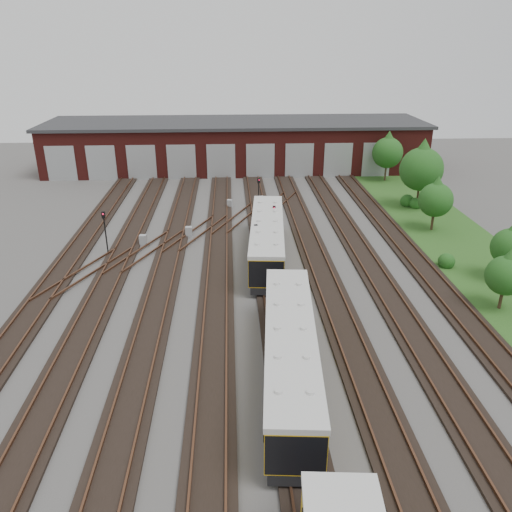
{
  "coord_description": "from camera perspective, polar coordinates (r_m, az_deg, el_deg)",
  "views": [
    {
      "loc": [
        -0.84,
        -29.01,
        16.53
      ],
      "look_at": [
        0.89,
        4.24,
        2.0
      ],
      "focal_mm": 35.0,
      "sensor_mm": 36.0,
      "label": 1
    }
  ],
  "objects": [
    {
      "name": "relay_cabinet_1",
      "position": [
        45.5,
        -7.69,
        2.73
      ],
      "size": [
        0.6,
        0.5,
        0.99
      ],
      "primitive_type": "cube",
      "rotation": [
        0.0,
        0.0,
        -0.0
      ],
      "color": "#95979A",
      "rests_on": "ground"
    },
    {
      "name": "bush_2",
      "position": [
        56.17,
        16.92,
        6.22
      ],
      "size": [
        1.47,
        1.47,
        1.47
      ],
      "primitive_type": "sphere",
      "color": "#1D4814",
      "rests_on": "ground"
    },
    {
      "name": "ground",
      "position": [
        33.39,
        -1.16,
        -6.09
      ],
      "size": [
        120.0,
        120.0,
        0.0
      ],
      "primitive_type": "plane",
      "color": "#413F3D",
      "rests_on": "ground"
    },
    {
      "name": "bush_0",
      "position": [
        41.9,
        20.97,
        -0.33
      ],
      "size": [
        1.31,
        1.31,
        1.31
      ],
      "primitive_type": "sphere",
      "color": "#1D4814",
      "rests_on": "ground"
    },
    {
      "name": "tree_0",
      "position": [
        65.15,
        14.84,
        11.74
      ],
      "size": [
        3.77,
        3.77,
        6.24
      ],
      "color": "#382719",
      "rests_on": "ground"
    },
    {
      "name": "signal_mast_2",
      "position": [
        53.3,
        0.3,
        7.72
      ],
      "size": [
        0.29,
        0.28,
        3.06
      ],
      "rotation": [
        0.0,
        0.0,
        0.43
      ],
      "color": "black",
      "rests_on": "ground"
    },
    {
      "name": "relay_cabinet_4",
      "position": [
        53.58,
        0.52,
        6.24
      ],
      "size": [
        0.79,
        0.71,
        1.13
      ],
      "primitive_type": "cube",
      "rotation": [
        0.0,
        0.0,
        0.25
      ],
      "color": "#95979A",
      "rests_on": "ground"
    },
    {
      "name": "relay_cabinet_2",
      "position": [
        44.36,
        -12.77,
        1.77
      ],
      "size": [
        0.63,
        0.54,
        0.97
      ],
      "primitive_type": "cube",
      "rotation": [
        0.0,
        0.0,
        -0.1
      ],
      "color": "#95979A",
      "rests_on": "ground"
    },
    {
      "name": "tree_3",
      "position": [
        36.02,
        26.76,
        -1.55
      ],
      "size": [
        2.61,
        2.61,
        4.32
      ],
      "color": "#382719",
      "rests_on": "ground"
    },
    {
      "name": "relay_cabinet_3",
      "position": [
        53.36,
        -3.03,
        5.99
      ],
      "size": [
        0.63,
        0.57,
        0.87
      ],
      "primitive_type": "cube",
      "rotation": [
        0.0,
        0.0,
        -0.3
      ],
      "color": "#95979A",
      "rests_on": "ground"
    },
    {
      "name": "tree_4",
      "position": [
        40.55,
        27.18,
        1.34
      ],
      "size": [
        2.79,
        2.79,
        4.63
      ],
      "color": "#382719",
      "rests_on": "ground"
    },
    {
      "name": "signal_mast_1",
      "position": [
        39.19,
        -0.02,
        1.98
      ],
      "size": [
        0.29,
        0.27,
        3.29
      ],
      "rotation": [
        0.0,
        0.0,
        0.2
      ],
      "color": "black",
      "rests_on": "ground"
    },
    {
      "name": "bush_1",
      "position": [
        55.75,
        17.79,
        5.91
      ],
      "size": [
        1.33,
        1.33,
        1.33
      ],
      "primitive_type": "sphere",
      "color": "#1D4814",
      "rests_on": "ground"
    },
    {
      "name": "tree_2",
      "position": [
        54.73,
        18.45,
        9.94
      ],
      "size": [
        4.44,
        4.44,
        7.36
      ],
      "color": "#382719",
      "rests_on": "ground"
    },
    {
      "name": "grass_verge",
      "position": [
        46.77,
        22.35,
        1.07
      ],
      "size": [
        8.0,
        55.0,
        0.05
      ],
      "primitive_type": "cube",
      "color": "#1C4517",
      "rests_on": "ground"
    },
    {
      "name": "metro_train",
      "position": [
        25.99,
        3.89,
        -10.97
      ],
      "size": [
        3.67,
        46.17,
        2.89
      ],
      "rotation": [
        0.0,
        0.0,
        -0.08
      ],
      "color": "black",
      "rests_on": "ground"
    },
    {
      "name": "signal_mast_0",
      "position": [
        42.61,
        -16.89,
        3.13
      ],
      "size": [
        0.29,
        0.27,
        3.74
      ],
      "rotation": [
        0.0,
        0.0,
        0.1
      ],
      "color": "black",
      "rests_on": "ground"
    },
    {
      "name": "tree_1",
      "position": [
        48.81,
        19.91,
        6.47
      ],
      "size": [
        3.13,
        3.13,
        5.19
      ],
      "color": "#382719",
      "rests_on": "ground"
    },
    {
      "name": "maintenance_shed",
      "position": [
        70.26,
        -2.31,
        12.63
      ],
      "size": [
        51.0,
        12.5,
        6.35
      ],
      "color": "#531814",
      "rests_on": "ground"
    },
    {
      "name": "signal_mast_3",
      "position": [
        43.34,
        2.07,
        4.2
      ],
      "size": [
        0.27,
        0.25,
        3.38
      ],
      "rotation": [
        0.0,
        0.0,
        -0.08
      ],
      "color": "black",
      "rests_on": "ground"
    },
    {
      "name": "track_network",
      "position": [
        33.85,
        -1.48,
        -5.45
      ],
      "size": [
        30.4,
        70.0,
        0.33
      ],
      "color": "black",
      "rests_on": "ground"
    }
  ]
}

